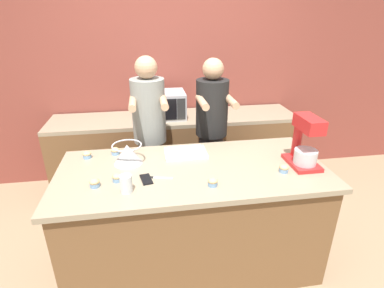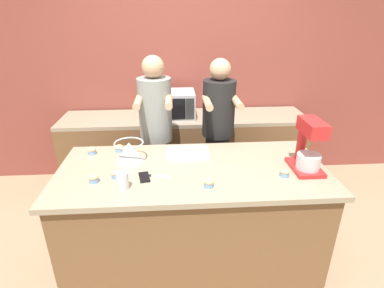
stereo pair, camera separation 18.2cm
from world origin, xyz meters
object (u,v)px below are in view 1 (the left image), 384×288
object	(u,v)px
stand_mixer	(305,144)
baking_tray	(186,152)
microwave_oven	(165,105)
cupcake_1	(117,177)
knife	(155,178)
cupcake_2	(213,182)
drinking_glass	(126,184)
mixing_bowl	(128,153)
person_left	(150,138)
cell_phone	(146,179)
cupcake_4	(284,168)
cupcake_5	(87,155)
person_right	(211,136)
cupcake_3	(115,151)
cupcake_0	(95,183)

from	to	relation	value
stand_mixer	baking_tray	bearing A→B (deg)	159.66
microwave_oven	cupcake_1	size ratio (longest dim) A/B	6.48
knife	cupcake_1	bearing A→B (deg)	-179.74
stand_mixer	baking_tray	xyz separation A→B (m)	(-0.86, 0.32, -0.15)
cupcake_2	drinking_glass	bearing A→B (deg)	178.65
mixing_bowl	drinking_glass	size ratio (longest dim) A/B	1.90
person_left	baking_tray	bearing A→B (deg)	-59.04
baking_tray	cell_phone	size ratio (longest dim) A/B	2.21
baking_tray	cupcake_4	bearing A→B (deg)	-31.24
cupcake_1	cupcake_5	xyz separation A→B (m)	(-0.26, 0.41, 0.00)
cell_phone	cupcake_4	world-z (taller)	cupcake_4
person_right	cupcake_2	bearing A→B (deg)	-101.96
microwave_oven	stand_mixer	bearing A→B (deg)	-55.14
baking_tray	cupcake_3	distance (m)	0.58
stand_mixer	drinking_glass	world-z (taller)	stand_mixer
person_left	cupcake_5	distance (m)	0.66
cupcake_1	cupcake_5	world-z (taller)	same
stand_mixer	drinking_glass	size ratio (longest dim) A/B	3.23
cell_phone	drinking_glass	world-z (taller)	drinking_glass
stand_mixer	cupcake_4	size ratio (longest dim) A/B	5.69
cell_phone	cupcake_2	distance (m)	0.47
stand_mixer	cupcake_2	world-z (taller)	stand_mixer
cupcake_3	cupcake_5	xyz separation A→B (m)	(-0.22, -0.03, 0.00)
drinking_glass	cupcake_3	world-z (taller)	drinking_glass
person_left	microwave_oven	size ratio (longest dim) A/B	3.68
mixing_bowl	person_right	bearing A→B (deg)	34.75
cupcake_5	cupcake_0	bearing A→B (deg)	-75.27
cupcake_0	cupcake_1	bearing A→B (deg)	19.26
stand_mixer	baking_tray	world-z (taller)	stand_mixer
person_right	baking_tray	size ratio (longest dim) A/B	4.69
drinking_glass	cupcake_1	bearing A→B (deg)	115.24
microwave_oven	knife	world-z (taller)	microwave_oven
cell_phone	cupcake_2	bearing A→B (deg)	-18.40
stand_mixer	cupcake_5	world-z (taller)	stand_mixer
stand_mixer	mixing_bowl	size ratio (longest dim) A/B	1.70
person_right	baking_tray	distance (m)	0.57
cupcake_1	microwave_oven	bearing A→B (deg)	72.42
person_right	knife	size ratio (longest dim) A/B	7.38
cupcake_4	mixing_bowl	bearing A→B (deg)	163.89
cell_phone	drinking_glass	size ratio (longest dim) A/B	1.28
stand_mixer	cupcake_0	bearing A→B (deg)	-177.03
mixing_bowl	cupcake_5	distance (m)	0.36
stand_mixer	cupcake_5	distance (m)	1.70
drinking_glass	cupcake_5	xyz separation A→B (m)	(-0.33, 0.56, -0.03)
person_right	baking_tray	xyz separation A→B (m)	(-0.32, -0.46, 0.07)
cell_phone	cupcake_0	xyz separation A→B (m)	(-0.34, -0.04, 0.02)
microwave_oven	cupcake_4	bearing A→B (deg)	-62.33
person_left	mixing_bowl	size ratio (longest dim) A/B	7.12
person_left	knife	bearing A→B (deg)	-89.05
baking_tray	cupcake_4	xyz separation A→B (m)	(0.67, -0.41, 0.01)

